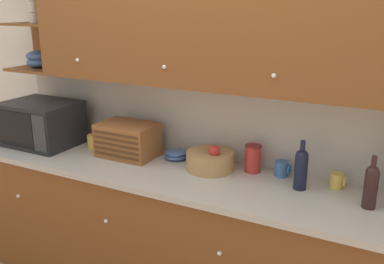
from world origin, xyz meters
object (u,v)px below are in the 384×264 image
microwave (42,123)px  bowl_stack_on_counter (176,154)px  storage_canister (253,158)px  fruit_basket (210,160)px  mug_patterned_third (282,169)px  mug (337,181)px  bread_box (128,140)px  mug_blue_second (94,142)px  second_wine_bottle (301,167)px  wine_bottle (371,185)px

microwave → bowl_stack_on_counter: microwave is taller
bowl_stack_on_counter → storage_canister: size_ratio=0.88×
fruit_basket → storage_canister: size_ratio=1.74×
fruit_basket → storage_canister: (0.26, 0.09, 0.03)m
mug_patterned_third → fruit_basket: bearing=-166.7°
bowl_stack_on_counter → fruit_basket: 0.30m
mug_patterned_third → mug: size_ratio=1.09×
bread_box → storage_canister: bread_box is taller
microwave → mug_blue_second: bearing=12.5°
mug_patterned_third → second_wine_bottle: bearing=-43.4°
fruit_basket → mug: fruit_basket is taller
mug → mug_blue_second: bearing=-176.5°
mug_blue_second → mug: (1.72, 0.11, -0.01)m
microwave → second_wine_bottle: bearing=2.4°
microwave → second_wine_bottle: microwave is taller
fruit_basket → wine_bottle: wine_bottle is taller
storage_canister → bowl_stack_on_counter: bearing=-177.0°
mug → mug_patterned_third: bearing=176.3°
fruit_basket → second_wine_bottle: 0.60m
storage_canister → mug: size_ratio=1.99×
second_wine_bottle → wine_bottle: (0.38, -0.07, -0.00)m
mug_blue_second → mug: size_ratio=1.17×
microwave → mug_patterned_third: bearing=7.0°
mug_blue_second → fruit_basket: (0.94, 0.02, 0.01)m
bread_box → bowl_stack_on_counter: (0.33, 0.10, -0.08)m
bread_box → fruit_basket: bread_box is taller
second_wine_bottle → mug: (0.19, 0.12, -0.09)m
storage_canister → mug_patterned_third: size_ratio=1.82×
bread_box → mug_patterned_third: bearing=7.4°
bowl_stack_on_counter → second_wine_bottle: second_wine_bottle is taller
mug_blue_second → mug_patterned_third: mug_blue_second is taller
second_wine_bottle → wine_bottle: 0.39m
mug_patterned_third → second_wine_bottle: second_wine_bottle is taller
microwave → mug_patterned_third: size_ratio=5.50×
mug_blue_second → mug_patterned_third: bearing=5.3°
mug → wine_bottle: wine_bottle is taller
fruit_basket → mug_patterned_third: size_ratio=3.18×
fruit_basket → wine_bottle: bearing=-5.9°
second_wine_bottle → bowl_stack_on_counter: bearing=173.8°
second_wine_bottle → mug: bearing=31.4°
bread_box → storage_canister: size_ratio=2.24×
storage_canister → mug_patterned_third: bearing=4.1°
mug_patterned_third → microwave: bearing=-173.0°
mug_blue_second → bowl_stack_on_counter: 0.65m
microwave → wine_bottle: bearing=0.4°
wine_bottle → mug: bearing=136.3°
microwave → mug_patterned_third: microwave is taller
mug_blue_second → microwave: bearing=-167.5°
bread_box → mug_patterned_third: size_ratio=4.09×
bread_box → storage_canister: 0.89m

